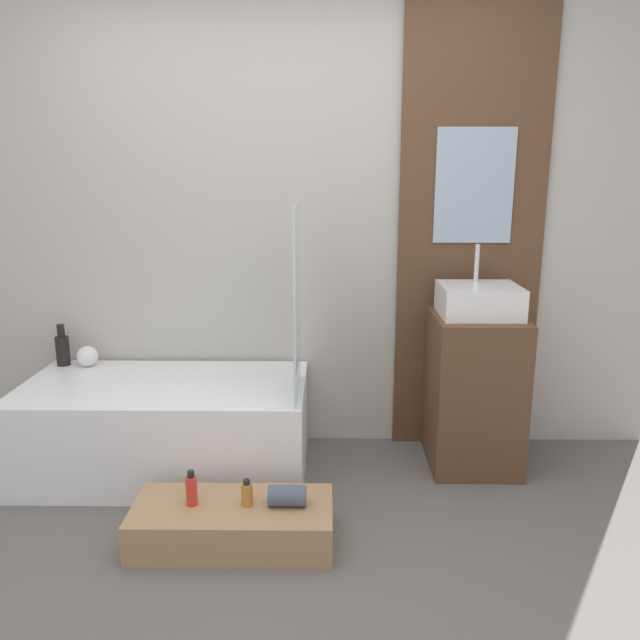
{
  "coord_description": "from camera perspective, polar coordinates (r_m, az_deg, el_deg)",
  "views": [
    {
      "loc": [
        0.24,
        -1.9,
        1.57
      ],
      "look_at": [
        0.21,
        0.69,
        0.94
      ],
      "focal_mm": 35.0,
      "sensor_mm": 36.0,
      "label": 1
    }
  ],
  "objects": [
    {
      "name": "ground_plane",
      "position": [
        2.48,
        -5.57,
        -25.69
      ],
      "size": [
        12.0,
        12.0,
        0.0
      ],
      "primitive_type": "plane",
      "color": "#605B56"
    },
    {
      "name": "wall_tiled_back",
      "position": [
        3.5,
        -3.26,
        9.23
      ],
      "size": [
        4.2,
        0.06,
        2.6
      ],
      "primitive_type": "cube",
      "color": "#B7B2A8",
      "rests_on": "ground_plane"
    },
    {
      "name": "wall_wood_accent",
      "position": [
        3.53,
        13.7,
        9.05
      ],
      "size": [
        0.79,
        0.04,
        2.6
      ],
      "color": "brown",
      "rests_on": "ground_plane"
    },
    {
      "name": "bathtub",
      "position": [
        3.43,
        -13.83,
        -9.42
      ],
      "size": [
        1.46,
        0.76,
        0.49
      ],
      "color": "white",
      "rests_on": "ground_plane"
    },
    {
      "name": "glass_shower_screen",
      "position": [
        2.99,
        -2.12,
        1.71
      ],
      "size": [
        0.01,
        0.46,
        0.92
      ],
      "primitive_type": "cube",
      "color": "silver",
      "rests_on": "bathtub"
    },
    {
      "name": "wooden_step_bench",
      "position": [
        2.84,
        -7.96,
        -17.94
      ],
      "size": [
        0.85,
        0.38,
        0.18
      ],
      "primitive_type": "cube",
      "color": "#A87F56",
      "rests_on": "ground_plane"
    },
    {
      "name": "vanity_cabinet",
      "position": [
        3.45,
        13.85,
        -6.3
      ],
      "size": [
        0.46,
        0.51,
        0.83
      ],
      "primitive_type": "cube",
      "color": "brown",
      "rests_on": "ground_plane"
    },
    {
      "name": "sink",
      "position": [
        3.32,
        14.34,
        1.76
      ],
      "size": [
        0.4,
        0.35,
        0.36
      ],
      "color": "white",
      "rests_on": "vanity_cabinet"
    },
    {
      "name": "vase_tall_dark",
      "position": [
        3.79,
        -22.48,
        -2.44
      ],
      "size": [
        0.07,
        0.07,
        0.24
      ],
      "color": "black",
      "rests_on": "bathtub"
    },
    {
      "name": "vase_round_light",
      "position": [
        3.73,
        -20.49,
        -3.13
      ],
      "size": [
        0.12,
        0.12,
        0.12
      ],
      "primitive_type": "sphere",
      "color": "white",
      "rests_on": "bathtub"
    },
    {
      "name": "bottle_soap_primary",
      "position": [
        2.79,
        -11.66,
        -14.96
      ],
      "size": [
        0.05,
        0.05,
        0.16
      ],
      "color": "red",
      "rests_on": "wooden_step_bench"
    },
    {
      "name": "bottle_soap_secondary",
      "position": [
        2.76,
        -6.7,
        -15.5
      ],
      "size": [
        0.05,
        0.05,
        0.12
      ],
      "color": "#B2752D",
      "rests_on": "wooden_step_bench"
    },
    {
      "name": "towel_roll",
      "position": [
        2.75,
        -3.02,
        -15.74
      ],
      "size": [
        0.16,
        0.09,
        0.09
      ],
      "primitive_type": "cylinder",
      "rotation": [
        0.0,
        1.57,
        0.0
      ],
      "color": "#4C5666",
      "rests_on": "wooden_step_bench"
    }
  ]
}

